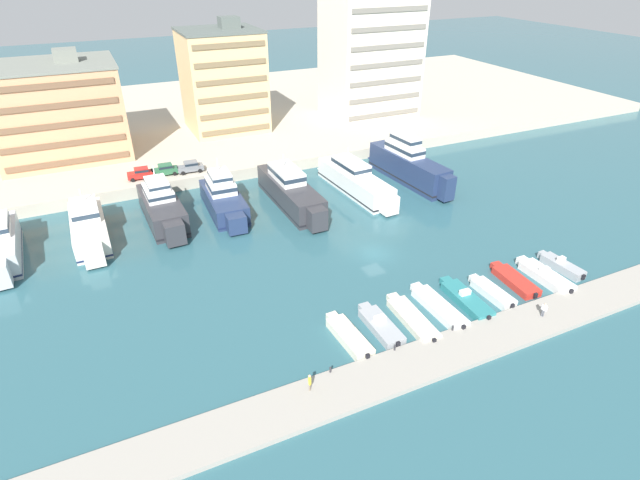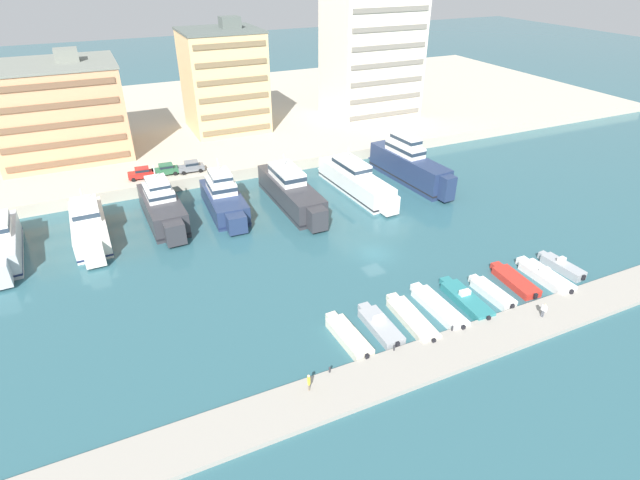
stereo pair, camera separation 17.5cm
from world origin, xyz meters
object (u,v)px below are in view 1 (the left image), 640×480
Objects in this scene: motorboat_red_mid_right at (515,280)px; car_grey_mid_left at (191,166)px; motorboat_teal_center at (466,299)px; pedestrian_mid_deck at (310,381)px; motorboat_white_center_right at (492,292)px; yacht_navy_mid_right at (409,165)px; yacht_navy_center_left at (224,199)px; yacht_white_center_right at (355,180)px; yacht_charcoal_mid_left at (162,207)px; motorboat_white_center_left at (438,307)px; motorboat_grey_far_right at (561,266)px; yacht_charcoal_center at (291,191)px; motorboat_grey_left at (380,325)px; motorboat_white_right at (545,276)px; motorboat_cream_mid_left at (412,318)px; car_red_far_left at (141,173)px; pedestrian_near_edge at (544,309)px; yacht_ivory_left at (89,227)px; motorboat_cream_far_left at (349,336)px; car_green_left at (165,169)px.

car_grey_mid_left is at bearing 121.50° from motorboat_red_mid_right.
pedestrian_mid_deck reaches higher than motorboat_teal_center.
yacht_navy_mid_right is at bearing 73.12° from motorboat_white_center_right.
yacht_navy_center_left is 0.79× the size of yacht_white_center_right.
yacht_charcoal_mid_left is 0.83× the size of yacht_navy_mid_right.
motorboat_grey_far_right reaches higher than motorboat_white_center_left.
motorboat_grey_left is (-2.60, -30.36, -1.71)m from yacht_charcoal_center.
motorboat_teal_center is at bearing -178.62° from motorboat_grey_far_right.
car_grey_mid_left reaches higher than motorboat_white_right.
yacht_navy_mid_right is 38.54m from motorboat_grey_left.
yacht_charcoal_center reaches higher than motorboat_cream_mid_left.
car_red_far_left reaches higher than motorboat_red_mid_right.
yacht_charcoal_center reaches higher than motorboat_white_right.
yacht_charcoal_center is at bearing 126.97° from motorboat_grey_far_right.
yacht_charcoal_mid_left is 1.05× the size of yacht_navy_center_left.
yacht_white_center_right is 9.95m from yacht_navy_mid_right.
pedestrian_near_edge is (32.56, -51.07, -1.38)m from car_red_far_left.
motorboat_white_center_left is 4.94× the size of pedestrian_mid_deck.
motorboat_teal_center is (26.37, -33.04, -1.71)m from yacht_charcoal_mid_left.
yacht_navy_center_left is 3.73× the size of car_grey_mid_left.
motorboat_white_center_left is at bearing 145.75° from pedestrian_near_edge.
motorboat_white_center_right is (3.42, -0.25, -0.01)m from motorboat_teal_center.
yacht_ivory_left reaches higher than car_red_far_left.
yacht_navy_mid_right is at bearing 52.41° from motorboat_grey_left.
car_grey_mid_left is at bearing 156.37° from yacht_navy_mid_right.
yacht_navy_mid_right is 36.78m from motorboat_cream_mid_left.
yacht_ivory_left is at bearing 144.02° from motorboat_red_mid_right.
yacht_ivory_left is 15.87m from car_red_far_left.
motorboat_grey_left reaches higher than motorboat_red_mid_right.
yacht_navy_mid_right is 34.62m from motorboat_white_center_left.
yacht_navy_center_left reaches higher than motorboat_cream_far_left.
yacht_charcoal_mid_left is at bearing 120.05° from motorboat_cream_mid_left.
motorboat_cream_far_left is at bearing -178.03° from motorboat_grey_left.
motorboat_red_mid_right is at bearing -51.75° from yacht_navy_center_left.
yacht_navy_center_left is at bearing 128.25° from motorboat_red_mid_right.
motorboat_red_mid_right is 0.92× the size of motorboat_white_right.
car_grey_mid_left is at bearing 117.22° from motorboat_white_center_right.
car_green_left reaches higher than motorboat_red_mid_right.
motorboat_grey_far_right is 3.78× the size of pedestrian_near_edge.
yacht_charcoal_center is 32.85m from motorboat_white_center_right.
pedestrian_mid_deck reaches higher than motorboat_cream_far_left.
car_green_left reaches higher than motorboat_teal_center.
car_grey_mid_left reaches higher than motorboat_grey_left.
motorboat_grey_far_right is (11.17, 0.60, 0.09)m from motorboat_white_center_right.
yacht_navy_center_left reaches higher than motorboat_grey_far_right.
motorboat_red_mid_right is (-5.37, -30.11, -2.38)m from yacht_navy_mid_right.
motorboat_cream_far_left is 21.77m from motorboat_red_mid_right.
yacht_navy_mid_right reaches higher than motorboat_white_center_right.
motorboat_white_center_left is at bearing -178.24° from motorboat_red_mid_right.
yacht_navy_mid_right is 4.71× the size of car_grey_mid_left.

